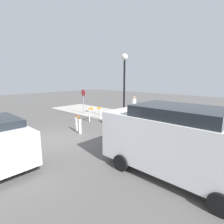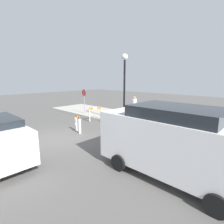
# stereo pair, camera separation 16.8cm
# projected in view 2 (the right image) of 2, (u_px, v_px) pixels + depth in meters

# --- Properties ---
(ground_plane) EXTENTS (60.00, 60.00, 0.00)m
(ground_plane) POSITION_uv_depth(u_px,v_px,m) (56.00, 140.00, 9.45)
(ground_plane) COLOR #565451
(sidewalk_slab) EXTENTS (18.00, 3.95, 0.14)m
(sidewalk_slab) POSITION_uv_depth(u_px,v_px,m) (129.00, 119.00, 14.03)
(sidewalk_slab) COLOR #ADA89E
(sidewalk_slab) RESTS_ON ground_plane
(streetlamp_post) EXTENTS (0.44, 0.44, 4.77)m
(streetlamp_post) POSITION_uv_depth(u_px,v_px,m) (124.00, 79.00, 12.11)
(streetlamp_post) COLOR black
(streetlamp_post) RESTS_ON sidewalk_slab
(stop_sign) EXTENTS (0.60, 0.10, 2.16)m
(stop_sign) POSITION_uv_depth(u_px,v_px,m) (84.00, 97.00, 15.47)
(stop_sign) COLOR gray
(stop_sign) RESTS_ON sidewalk_slab
(barricade_0) EXTENTS (0.21, 0.85, 0.97)m
(barricade_0) POSITION_uv_depth(u_px,v_px,m) (128.00, 126.00, 10.15)
(barricade_0) COLOR white
(barricade_0) RESTS_ON ground_plane
(barricade_1) EXTENTS (0.79, 0.33, 0.98)m
(barricade_1) POSITION_uv_depth(u_px,v_px,m) (121.00, 119.00, 11.84)
(barricade_1) COLOR white
(barricade_1) RESTS_ON ground_plane
(barricade_2) EXTENTS (0.53, 0.91, 1.08)m
(barricade_2) POSITION_uv_depth(u_px,v_px,m) (95.00, 114.00, 13.39)
(barricade_2) COLOR white
(barricade_2) RESTS_ON ground_plane
(barricade_3) EXTENTS (0.73, 0.32, 1.04)m
(barricade_3) POSITION_uv_depth(u_px,v_px,m) (78.00, 124.00, 10.66)
(barricade_3) COLOR white
(barricade_3) RESTS_ON ground_plane
(traffic_cone_0) EXTENTS (0.30, 0.30, 0.64)m
(traffic_cone_0) POSITION_uv_depth(u_px,v_px,m) (103.00, 118.00, 13.09)
(traffic_cone_0) COLOR black
(traffic_cone_0) RESTS_ON ground_plane
(traffic_cone_1) EXTENTS (0.30, 0.30, 0.66)m
(traffic_cone_1) POSITION_uv_depth(u_px,v_px,m) (111.00, 120.00, 12.52)
(traffic_cone_1) COLOR black
(traffic_cone_1) RESTS_ON ground_plane
(traffic_cone_2) EXTENTS (0.30, 0.30, 0.59)m
(traffic_cone_2) POSITION_uv_depth(u_px,v_px,m) (133.00, 125.00, 11.22)
(traffic_cone_2) COLOR black
(traffic_cone_2) RESTS_ON ground_plane
(person_worker) EXTENTS (0.49, 0.49, 1.71)m
(person_worker) POSITION_uv_depth(u_px,v_px,m) (127.00, 124.00, 9.22)
(person_worker) COLOR #33333D
(person_worker) RESTS_ON ground_plane
(person_pedestrian) EXTENTS (0.50, 0.50, 1.69)m
(person_pedestrian) POSITION_uv_depth(u_px,v_px,m) (134.00, 106.00, 14.23)
(person_pedestrian) COLOR #33333D
(person_pedestrian) RESTS_ON sidewalk_slab
(work_van) EXTENTS (5.02, 2.17, 2.41)m
(work_van) POSITION_uv_depth(u_px,v_px,m) (175.00, 139.00, 5.73)
(work_van) COLOR white
(work_van) RESTS_ON ground_plane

